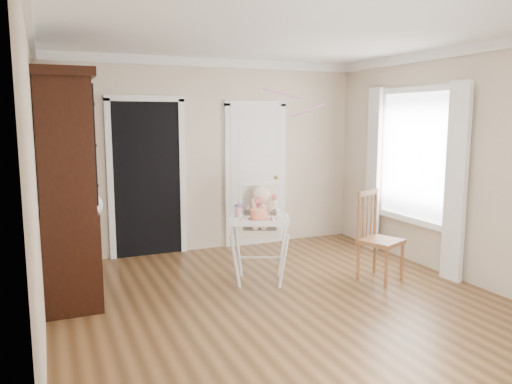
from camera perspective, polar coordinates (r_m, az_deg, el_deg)
name	(u,v)px	position (r m, az deg, el deg)	size (l,w,h in m)	color
floor	(288,307)	(5.17, 3.65, -12.97)	(5.00, 5.00, 0.00)	#51351B
ceiling	(291,29)	(4.87, 3.97, 18.06)	(5.00, 5.00, 0.00)	white
wall_back	(210,156)	(7.15, -5.30, 4.16)	(4.50, 4.50, 0.00)	beige
wall_left	(36,186)	(4.32, -23.88, 0.59)	(5.00, 5.00, 0.00)	beige
wall_right	(465,165)	(6.18, 22.78, 2.84)	(5.00, 5.00, 0.00)	beige
crown_molding	(290,36)	(4.86, 3.96, 17.36)	(4.50, 5.00, 0.12)	white
doorway	(147,175)	(6.93, -12.34, 1.86)	(1.06, 0.05, 2.22)	black
closet_door	(256,176)	(7.40, -0.04, 1.81)	(0.96, 0.09, 2.13)	white
window_right	(412,165)	(6.72, 17.44, 2.98)	(0.13, 1.84, 2.30)	white
high_chair	(260,223)	(5.69, 0.43, -3.52)	(0.91, 1.00, 1.14)	white
baby	(260,208)	(5.69, 0.46, -1.86)	(0.30, 0.32, 0.50)	beige
cake	(259,214)	(5.41, 0.30, -2.58)	(0.24, 0.24, 0.11)	silver
sippy_cup	(239,210)	(5.56, -2.01, -2.07)	(0.08, 0.08, 0.18)	pink
china_cabinet	(66,187)	(5.53, -20.92, 0.52)	(0.62, 1.39, 2.35)	black
dining_chair	(378,238)	(6.03, 13.81, -5.18)	(0.56, 0.56, 1.05)	brown
streamer	(282,94)	(6.10, 2.96, 11.15)	(0.03, 0.50, 0.02)	pink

